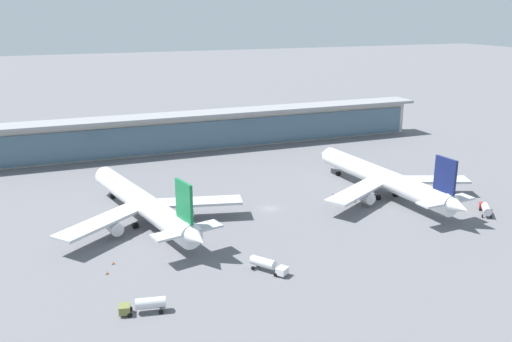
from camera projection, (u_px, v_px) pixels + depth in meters
ground_plane at (270, 209)px, 156.27m from camera, size 1200.00×1200.00×0.00m
airliner_left_stand at (144, 203)px, 143.80m from camera, size 50.36×66.49×17.87m
airliner_centre_stand at (384, 179)px, 164.77m from camera, size 51.45×67.13×17.87m
service_truck_near_nose_red at (486, 208)px, 151.46m from camera, size 6.90×8.26×2.95m
service_truck_under_wing_white at (267, 264)px, 118.29m from camera, size 6.87×8.28×2.95m
service_truck_mid_apron_olive at (145, 304)px, 102.26m from camera, size 8.86×3.86×2.95m
service_truck_by_tail_red at (177, 229)px, 139.74m from camera, size 2.61×3.28×2.05m
service_truck_on_taxiway_yellow at (346, 199)px, 161.30m from camera, size 6.92×2.48×2.70m
terminal_building at (198, 130)px, 220.23m from camera, size 195.52×12.80×15.20m
safety_cone_alpha at (113, 263)px, 122.12m from camera, size 0.62×0.62×0.70m
safety_cone_bravo at (107, 273)px, 117.51m from camera, size 0.62×0.62×0.70m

